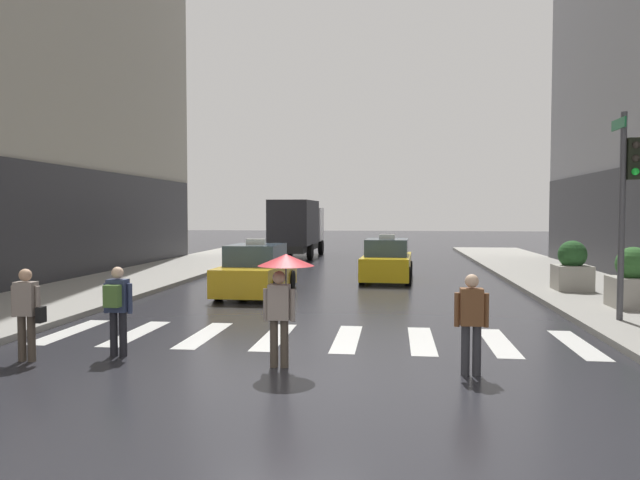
{
  "coord_description": "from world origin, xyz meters",
  "views": [
    {
      "loc": [
        1.73,
        -9.49,
        2.63
      ],
      "look_at": [
        -0.41,
        8.0,
        1.84
      ],
      "focal_mm": 33.83,
      "sensor_mm": 36.0,
      "label": 1
    }
  ],
  "objects": [
    {
      "name": "ground_plane",
      "position": [
        0.0,
        0.0,
        0.0
      ],
      "size": [
        160.0,
        160.0,
        0.0
      ],
      "primitive_type": "plane",
      "color": "#26262B"
    },
    {
      "name": "crosswalk_markings",
      "position": [
        -0.0,
        3.0,
        0.0
      ],
      "size": [
        11.3,
        2.8,
        0.01
      ],
      "color": "silver",
      "rests_on": "ground"
    },
    {
      "name": "traffic_light_pole",
      "position": [
        7.06,
        5.14,
        3.26
      ],
      "size": [
        0.44,
        0.84,
        4.8
      ],
      "color": "#47474C",
      "rests_on": "curb_right"
    },
    {
      "name": "taxi_lead",
      "position": [
        -2.67,
        9.51,
        0.72
      ],
      "size": [
        2.01,
        4.58,
        1.8
      ],
      "color": "gold",
      "rests_on": "ground"
    },
    {
      "name": "taxi_second",
      "position": [
        1.48,
        14.17,
        0.72
      ],
      "size": [
        2.08,
        4.61,
        1.8
      ],
      "color": "yellow",
      "rests_on": "ground"
    },
    {
      "name": "box_truck",
      "position": [
        -3.9,
        25.48,
        1.85
      ],
      "size": [
        2.35,
        7.57,
        3.35
      ],
      "color": "#2D2D2D",
      "rests_on": "ground"
    },
    {
      "name": "pedestrian_with_umbrella",
      "position": [
        -0.12,
        0.53,
        1.52
      ],
      "size": [
        0.96,
        0.96,
        1.94
      ],
      "color": "#473D33",
      "rests_on": "ground"
    },
    {
      "name": "pedestrian_with_backpack",
      "position": [
        -3.29,
        0.92,
        0.97
      ],
      "size": [
        0.55,
        0.43,
        1.65
      ],
      "color": "black",
      "rests_on": "ground"
    },
    {
      "name": "pedestrian_with_handbag",
      "position": [
        -4.71,
        0.38,
        0.93
      ],
      "size": [
        0.6,
        0.24,
        1.65
      ],
      "color": "#473D33",
      "rests_on": "ground"
    },
    {
      "name": "pedestrian_plain_coat",
      "position": [
        2.99,
        0.39,
        0.94
      ],
      "size": [
        0.55,
        0.24,
        1.65
      ],
      "color": "#333338",
      "rests_on": "ground"
    },
    {
      "name": "planter_near_corner",
      "position": [
        7.97,
        7.11,
        0.87
      ],
      "size": [
        1.1,
        1.1,
        1.6
      ],
      "color": "#A8A399",
      "rests_on": "curb_right"
    },
    {
      "name": "planter_mid_block",
      "position": [
        7.45,
        10.69,
        0.87
      ],
      "size": [
        1.1,
        1.1,
        1.6
      ],
      "color": "#A8A399",
      "rests_on": "curb_right"
    }
  ]
}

